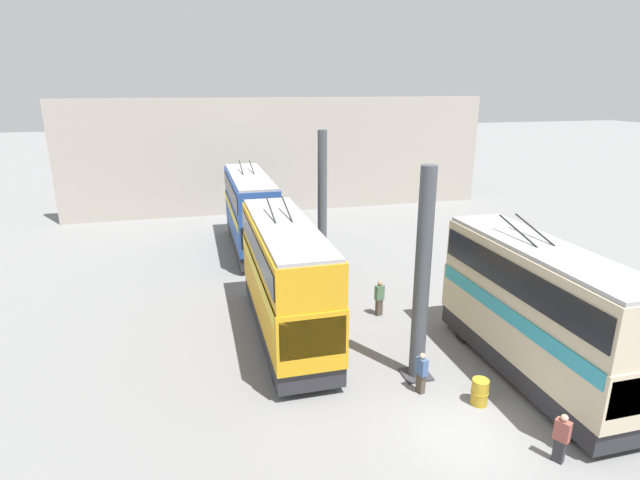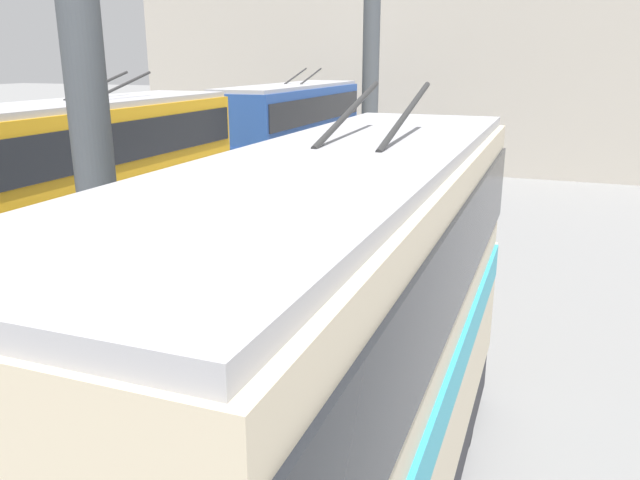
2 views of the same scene
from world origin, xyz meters
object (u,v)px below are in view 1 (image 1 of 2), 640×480
(bus_right_mid, at_px, (286,273))
(person_aisle_midway, at_px, (379,297))
(bus_left_near, at_px, (538,305))
(person_aisle_foreground, at_px, (421,372))
(bus_right_far, at_px, (250,208))
(person_by_left_row, at_px, (561,437))
(person_by_right_row, at_px, (336,300))
(oil_drum, at_px, (480,392))

(bus_right_mid, bearing_deg, person_aisle_midway, -79.21)
(bus_left_near, height_order, person_aisle_foreground, bus_left_near)
(bus_left_near, bearing_deg, bus_right_mid, 56.83)
(bus_left_near, relative_size, bus_right_mid, 0.94)
(bus_right_far, xyz_separation_m, person_aisle_foreground, (-17.77, -3.82, -2.03))
(bus_right_mid, bearing_deg, person_by_left_row, -146.87)
(bus_left_near, height_order, person_by_left_row, bus_left_near)
(bus_right_far, xyz_separation_m, person_by_right_row, (-11.36, -2.55, -1.91))
(oil_drum, bearing_deg, person_aisle_midway, 6.56)
(bus_right_mid, distance_m, person_aisle_midway, 5.10)
(person_by_left_row, distance_m, oil_drum, 3.13)
(bus_right_far, xyz_separation_m, person_aisle_midway, (-11.53, -4.62, -1.92))
(bus_left_near, xyz_separation_m, person_aisle_midway, (6.27, 3.62, -1.96))
(person_by_left_row, xyz_separation_m, oil_drum, (3.02, 0.74, -0.37))
(person_aisle_midway, xyz_separation_m, person_aisle_foreground, (-6.24, 0.81, -0.11))
(bus_right_mid, relative_size, person_aisle_midway, 5.66)
(person_by_right_row, relative_size, oil_drum, 1.88)
(bus_left_near, height_order, person_by_right_row, bus_left_near)
(bus_right_far, height_order, oil_drum, bus_right_far)
(bus_right_mid, xyz_separation_m, person_by_right_row, (1.05, -2.55, -1.97))
(person_by_right_row, distance_m, oil_drum, 8.10)
(person_by_left_row, relative_size, oil_drum, 1.70)
(person_by_right_row, relative_size, person_by_left_row, 1.11)
(bus_right_far, height_order, person_aisle_foreground, bus_right_far)
(person_aisle_foreground, bearing_deg, person_aisle_midway, 69.02)
(person_by_right_row, height_order, oil_drum, person_by_right_row)
(person_aisle_foreground, bearing_deg, oil_drum, -47.92)
(bus_right_mid, bearing_deg, bus_right_far, 0.00)
(bus_right_mid, relative_size, person_aisle_foreground, 6.33)
(bus_right_mid, height_order, person_by_right_row, bus_right_mid)
(bus_right_mid, bearing_deg, person_by_right_row, -67.73)
(bus_right_far, xyz_separation_m, oil_drum, (-18.90, -5.47, -2.38))
(person_aisle_midway, relative_size, person_by_right_row, 0.99)
(oil_drum, bearing_deg, person_by_right_row, 21.16)
(person_aisle_midway, height_order, person_aisle_foreground, person_aisle_midway)
(person_by_left_row, bearing_deg, bus_right_mid, -84.64)
(person_aisle_midway, height_order, person_by_left_row, person_aisle_midway)
(person_aisle_foreground, relative_size, person_by_right_row, 0.89)
(bus_right_far, bearing_deg, person_aisle_midway, -158.15)
(bus_right_far, bearing_deg, oil_drum, -163.85)
(bus_right_mid, height_order, person_by_left_row, bus_right_mid)
(person_aisle_midway, bearing_deg, bus_left_near, -165.37)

